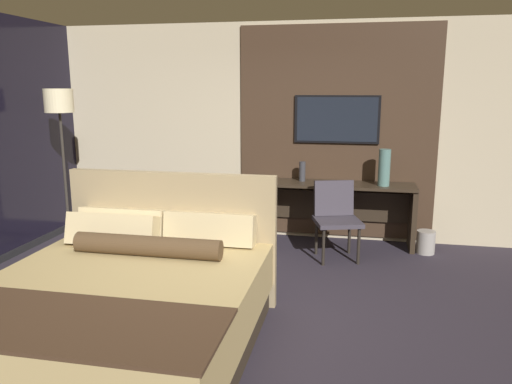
{
  "coord_description": "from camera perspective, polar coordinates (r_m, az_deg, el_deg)",
  "views": [
    {
      "loc": [
        0.99,
        -3.93,
        1.98
      ],
      "look_at": [
        0.03,
        0.81,
        0.96
      ],
      "focal_mm": 35.0,
      "sensor_mm": 36.0,
      "label": 1
    }
  ],
  "objects": [
    {
      "name": "desk_chair",
      "position": [
        5.92,
        9.1,
        -2.34
      ],
      "size": [
        0.62,
        0.62,
        0.9
      ],
      "rotation": [
        0.0,
        0.0,
        0.29
      ],
      "color": "#38333D",
      "rests_on": "ground_plane"
    },
    {
      "name": "ground_plane",
      "position": [
        4.52,
        -2.47,
        -14.14
      ],
      "size": [
        16.0,
        16.0,
        0.0
      ],
      "primitive_type": "plane",
      "color": "#28232D"
    },
    {
      "name": "vase_short",
      "position": [
        6.41,
        5.31,
        2.36
      ],
      "size": [
        0.08,
        0.08,
        0.25
      ],
      "color": "#333338",
      "rests_on": "desk"
    },
    {
      "name": "bed",
      "position": [
        3.99,
        -14.74,
        -12.55
      ],
      "size": [
        1.97,
        2.21,
        1.22
      ],
      "color": "#33281E",
      "rests_on": "ground_plane"
    },
    {
      "name": "wall_back_tv_panel",
      "position": [
        6.61,
        3.75,
        6.84
      ],
      "size": [
        7.2,
        0.09,
        2.8
      ],
      "color": "#BCAD8E",
      "rests_on": "ground_plane"
    },
    {
      "name": "desk",
      "position": [
        6.43,
        8.84,
        -1.14
      ],
      "size": [
        2.01,
        0.49,
        0.8
      ],
      "color": "#2D2319",
      "rests_on": "ground_plane"
    },
    {
      "name": "floor_lamp",
      "position": [
        6.48,
        -21.51,
        8.25
      ],
      "size": [
        0.34,
        0.34,
        1.96
      ],
      "color": "#282623",
      "rests_on": "ground_plane"
    },
    {
      "name": "waste_bin",
      "position": [
        6.41,
        18.83,
        -5.44
      ],
      "size": [
        0.22,
        0.22,
        0.28
      ],
      "color": "gray",
      "rests_on": "ground_plane"
    },
    {
      "name": "tv",
      "position": [
        6.47,
        9.22,
        8.2
      ],
      "size": [
        1.07,
        0.04,
        0.6
      ],
      "color": "black"
    },
    {
      "name": "vase_tall",
      "position": [
        6.26,
        14.45,
        2.72
      ],
      "size": [
        0.14,
        0.14,
        0.45
      ],
      "color": "#4C706B",
      "rests_on": "desk"
    }
  ]
}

